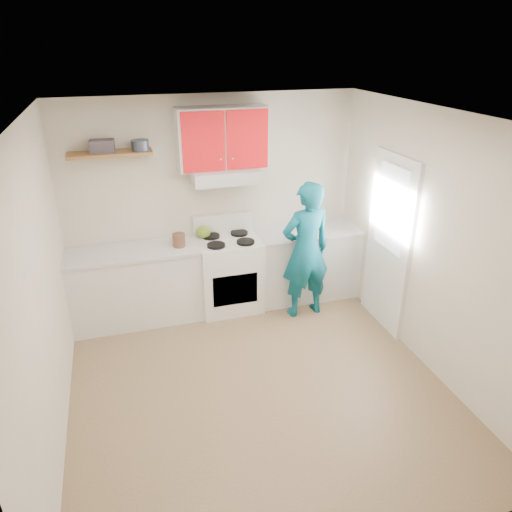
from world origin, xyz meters
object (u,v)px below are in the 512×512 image
object	(u,v)px
crock	(179,241)
person	(306,251)
tin	(140,145)
kettle	(203,232)
stove	(229,274)

from	to	relation	value
crock	person	bearing A→B (deg)	-15.55
tin	person	bearing A→B (deg)	-17.83
tin	kettle	xyz separation A→B (m)	(0.65, 0.01, -1.10)
kettle	stove	bearing A→B (deg)	-35.73
stove	crock	bearing A→B (deg)	-177.86
tin	kettle	size ratio (longest dim) A/B	1.04
crock	person	xyz separation A→B (m)	(1.45, -0.40, -0.14)
crock	person	world-z (taller)	person
kettle	person	xyz separation A→B (m)	(1.12, -0.58, -0.15)
stove	person	size ratio (longest dim) A/B	0.54
tin	person	world-z (taller)	tin
stove	tin	world-z (taller)	tin
crock	tin	bearing A→B (deg)	152.78
crock	person	distance (m)	1.51
stove	tin	bearing A→B (deg)	171.05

